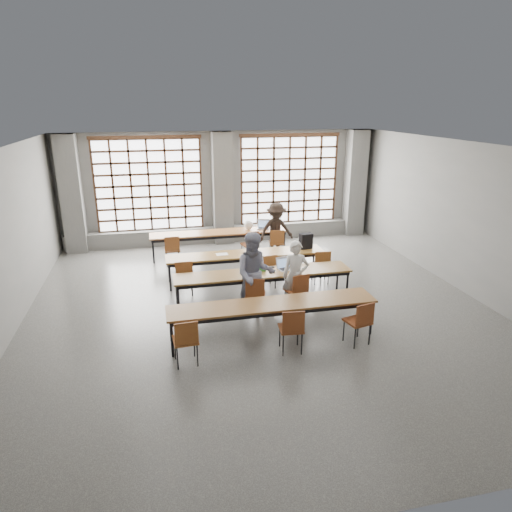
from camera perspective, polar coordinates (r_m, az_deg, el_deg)
The scene contains 40 objects.
floor at distance 10.19m, azimuth 0.51°, elevation -6.56°, with size 11.00×11.00×0.00m, color #4A4A47.
ceiling at distance 9.25m, azimuth 0.58°, elevation 13.45°, with size 11.00×11.00×0.00m, color silver.
wall_back at distance 14.85m, azimuth -4.39°, elevation 8.59°, with size 10.00×10.00×0.00m, color slate.
wall_front at distance 4.82m, azimuth 16.24°, elevation -14.77°, with size 10.00×10.00×0.00m, color slate.
wall_left at distance 9.77m, azimuth -29.35°, elevation 0.82°, with size 11.00×11.00×0.00m, color slate.
wall_right at distance 11.74m, azimuth 25.11°, elevation 4.15°, with size 11.00×11.00×0.00m, color slate.
column_left at distance 14.61m, azimuth -22.08°, elevation 7.12°, with size 0.60×0.55×3.50m, color #5B5C59.
column_mid at distance 14.57m, azimuth -4.22°, elevation 8.41°, with size 0.60×0.55×3.50m, color #5B5C59.
column_right at distance 15.87m, azimuth 12.26°, elevation 8.88°, with size 0.60×0.55×3.50m, color #5B5C59.
window_left at distance 14.59m, azimuth -13.22°, elevation 8.58°, with size 3.32×0.12×3.00m.
window_right at distance 15.23m, azimuth 4.16°, elevation 9.43°, with size 3.32×0.12×3.00m.
sill_ledge at distance 14.99m, azimuth -4.13°, elevation 2.81°, with size 9.80×0.35×0.50m, color #5B5C59.
desk_row_a at distance 13.46m, azimuth -4.64°, elevation 2.77°, with size 4.00×0.70×0.73m.
desk_row_b at distance 11.51m, azimuth -1.27°, elevation 0.05°, with size 4.00×0.70×0.73m.
desk_row_c at distance 10.25m, azimuth 0.90°, elevation -2.36°, with size 4.00×0.70×0.73m.
desk_row_d at distance 8.72m, azimuth 2.10°, elevation -6.29°, with size 4.00×0.70×0.73m.
chair_back_left at distance 12.78m, azimuth -10.43°, elevation 1.05°, with size 0.42×0.43×0.88m.
chair_back_mid at distance 13.04m, azimuth -0.67°, elevation 1.72°, with size 0.50×0.50×0.88m.
chair_back_right at distance 13.21m, azimuth 2.61°, elevation 1.93°, with size 0.48×0.48×0.88m.
chair_mid_left at distance 10.77m, azimuth -8.98°, elevation -2.24°, with size 0.43×0.44×0.88m.
chair_mid_centre at distance 11.06m, azimuth 1.46°, elevation -1.45°, with size 0.47×0.47×0.88m.
chair_mid_right at distance 11.46m, azimuth 8.18°, elevation -0.91°, with size 0.46×0.47×0.88m.
chair_front_left at distance 9.66m, azimuth -0.08°, elevation -4.52°, with size 0.52×0.52×0.88m.
chair_front_right at distance 9.89m, azimuth 5.25°, elevation -4.03°, with size 0.51×0.51×0.88m.
chair_near_left at distance 7.98m, azimuth -8.76°, elevation -10.06°, with size 0.45×0.45×0.88m.
chair_near_mid at distance 8.28m, azimuth 4.51°, elevation -8.75°, with size 0.46×0.46×0.88m.
chair_near_right at distance 8.74m, azimuth 12.92°, elevation -7.67°, with size 0.51×0.51×0.88m.
student_male at distance 9.91m, azimuth 4.96°, elevation -2.49°, with size 0.57×0.37×1.55m, color silver.
student_female at distance 9.64m, azimuth -0.13°, elevation -2.25°, with size 0.87×0.68×1.80m, color #191E4D.
student_back at distance 13.26m, azimuth 2.53°, elevation 3.22°, with size 1.05×0.60×1.62m, color black.
laptop_front at distance 10.43m, azimuth 3.63°, elevation -1.26°, with size 0.42×0.38×0.26m.
laptop_back at distance 13.77m, azimuth 0.93°, elevation 3.75°, with size 0.43×0.39×0.26m.
mouse at distance 10.45m, azimuth 6.00°, elevation -1.54°, with size 0.10×0.06×0.04m, color silver.
green_box at distance 10.27m, azimuth 0.53°, elevation -1.65°, with size 0.25×0.09×0.09m, color #348A2D.
phone at distance 10.17m, azimuth 2.02°, elevation -2.09°, with size 0.13×0.06×0.01m, color black.
paper_sheet_a at distance 11.44m, azimuth -4.27°, elevation 0.23°, with size 0.30×0.21×0.00m, color white.
paper_sheet_c at distance 11.51m, azimuth -0.79°, elevation 0.40°, with size 0.30×0.21×0.00m, color silver.
backpack at distance 11.88m, azimuth 6.25°, elevation 1.89°, with size 0.32×0.20×0.40m, color black.
plastic_bag at distance 13.60m, azimuth -0.93°, elevation 3.91°, with size 0.26×0.21×0.29m, color white.
red_pouch at distance 8.07m, azimuth -8.83°, elevation -10.02°, with size 0.20×0.08×0.06m, color #AD1915.
Camera 1 is at (-2.12, -8.96, 4.35)m, focal length 32.00 mm.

